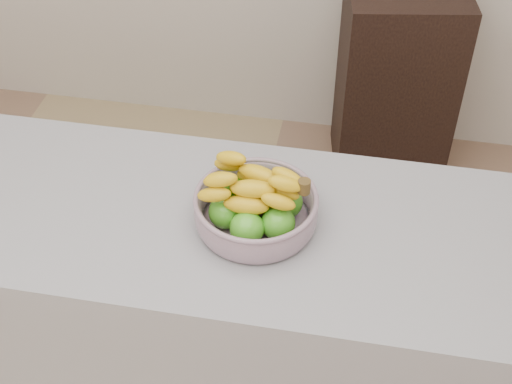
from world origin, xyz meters
TOP-DOWN VIEW (x-y plane):
  - counter at (0.00, 0.38)m, footprint 2.00×0.60m
  - cabinet at (0.50, 1.78)m, footprint 0.52×0.45m
  - fruit_bowl at (0.16, 0.38)m, footprint 0.29×0.29m

SIDE VIEW (x-z plane):
  - cabinet at x=0.50m, z-range 0.00..0.84m
  - counter at x=0.00m, z-range 0.00..0.90m
  - fruit_bowl at x=0.16m, z-range 0.87..1.04m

